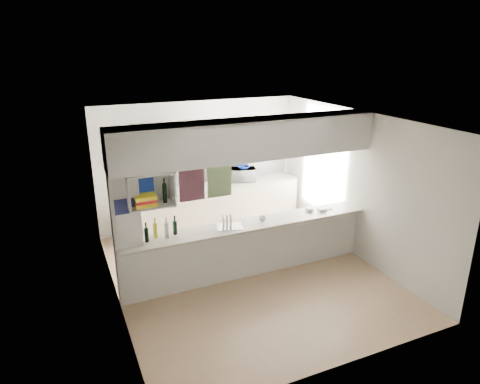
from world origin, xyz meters
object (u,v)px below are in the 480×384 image
bowl (243,167)px  wine_bottles (161,230)px  microwave (243,175)px  dish_rack (229,222)px

bowl → wine_bottles: bowl is taller
bowl → wine_bottles: (-2.25, -2.02, -0.19)m
microwave → wine_bottles: size_ratio=0.97×
dish_rack → wine_bottles: 1.08m
dish_rack → wine_bottles: (-1.08, 0.05, 0.03)m
microwave → wine_bottles: wine_bottles is taller
bowl → dish_rack: bearing=-119.6°
microwave → dish_rack: size_ratio=1.08×
microwave → bowl: bowl is taller
wine_bottles → microwave: bearing=42.2°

